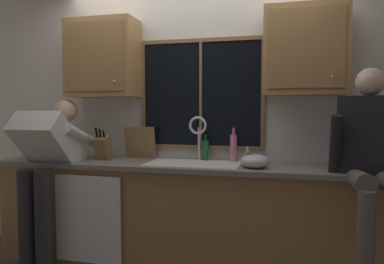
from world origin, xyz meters
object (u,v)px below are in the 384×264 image
Objects in this scene: person_sitting_on_counter at (372,150)px; soap_dispenser at (247,159)px; knife_block at (103,148)px; mixing_bowl at (255,161)px; bottle_green_glass at (206,150)px; person_standing at (48,161)px; bottle_tall_clear at (234,147)px; cutting_board at (140,142)px.

person_sitting_on_counter is 0.90m from soap_dispenser.
knife_block is at bearing 174.61° from soap_dispenser.
bottle_green_glass reaches higher than mixing_bowl.
person_standing is at bearing -159.36° from bottle_green_glass.
bottle_green_glass is at bearing 145.51° from mixing_bowl.
person_sitting_on_counter is at bearing -11.20° from mixing_bowl.
knife_block is at bearing 174.58° from mixing_bowl.
bottle_tall_clear is at bearing 125.80° from mixing_bowl.
soap_dispenser is 0.55× the size of bottle_tall_clear.
bottle_tall_clear is (-0.15, 0.28, 0.06)m from soap_dispenser.
soap_dispenser is 0.71× the size of bottle_green_glass.
bottle_tall_clear is at bearing -2.38° from cutting_board.
bottle_green_glass is at bearing 20.64° from person_standing.
mixing_bowl is at bearing 5.40° from person_standing.
knife_block is 0.35m from cutting_board.
soap_dispenser is (1.05, -0.32, -0.08)m from cutting_board.
person_standing is 0.49m from knife_block.
bottle_green_glass is (-1.28, 0.48, -0.09)m from person_sitting_on_counter.
person_standing is 1.72m from soap_dispenser.
person_sitting_on_counter reaches higher than cutting_board.
knife_block is 1.34m from soap_dispenser.
person_standing is 4.76× the size of bottle_tall_clear.
cutting_board reaches higher than mixing_bowl.
soap_dispenser is (1.71, 0.17, 0.05)m from person_standing.
person_standing is at bearing -141.34° from knife_block.
person_sitting_on_counter is 4.06× the size of bottle_tall_clear.
person_standing is at bearing -174.21° from soap_dispenser.
bottle_green_glass reaches higher than soap_dispenser.
cutting_board is 0.90m from bottle_tall_clear.
person_standing is 4.86× the size of cutting_board.
cutting_board is (0.29, 0.20, 0.04)m from knife_block.
knife_block is 1.04× the size of bottle_tall_clear.
cutting_board is at bearing 36.82° from person_standing.
bottle_tall_clear is at bearing 156.20° from person_sitting_on_counter.
cutting_board is at bearing 163.55° from mixing_bowl.
mixing_bowl is (-0.81, 0.16, -0.13)m from person_sitting_on_counter.
knife_block is at bearing 38.66° from person_standing.
bottle_tall_clear is at bearing 117.86° from soap_dispenser.
bottle_tall_clear reaches higher than cutting_board.
bottle_tall_clear is at bearing 7.57° from knife_block.
person_sitting_on_counter reaches higher than soap_dispenser.
person_sitting_on_counter is at bearing -7.57° from knife_block.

